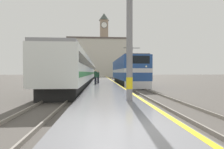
{
  "coord_description": "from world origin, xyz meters",
  "views": [
    {
      "loc": [
        -0.57,
        -4.76,
        1.8
      ],
      "look_at": [
        1.45,
        22.96,
        1.46
      ],
      "focal_mm": 28.0,
      "sensor_mm": 36.0,
      "label": 1
    }
  ],
  "objects_px": {
    "second_waiting_passenger": "(95,76)",
    "locomotive_train": "(127,71)",
    "person_on_platform": "(98,77)",
    "passenger_train": "(84,71)",
    "clock_tower": "(104,43)",
    "catenary_mast": "(131,15)"
  },
  "relations": [
    {
      "from": "locomotive_train",
      "to": "catenary_mast",
      "type": "height_order",
      "value": "catenary_mast"
    },
    {
      "from": "catenary_mast",
      "to": "second_waiting_passenger",
      "type": "relative_size",
      "value": 4.97
    },
    {
      "from": "second_waiting_passenger",
      "to": "clock_tower",
      "type": "bearing_deg",
      "value": 87.31
    },
    {
      "from": "person_on_platform",
      "to": "second_waiting_passenger",
      "type": "distance_m",
      "value": 2.16
    },
    {
      "from": "passenger_train",
      "to": "second_waiting_passenger",
      "type": "height_order",
      "value": "passenger_train"
    },
    {
      "from": "locomotive_train",
      "to": "clock_tower",
      "type": "height_order",
      "value": "clock_tower"
    },
    {
      "from": "locomotive_train",
      "to": "second_waiting_passenger",
      "type": "bearing_deg",
      "value": -148.22
    },
    {
      "from": "locomotive_train",
      "to": "person_on_platform",
      "type": "xyz_separation_m",
      "value": [
        -4.09,
        -0.59,
        -0.72
      ]
    },
    {
      "from": "second_waiting_passenger",
      "to": "passenger_train",
      "type": "bearing_deg",
      "value": 103.08
    },
    {
      "from": "passenger_train",
      "to": "person_on_platform",
      "type": "height_order",
      "value": "passenger_train"
    },
    {
      "from": "passenger_train",
      "to": "catenary_mast",
      "type": "height_order",
      "value": "catenary_mast"
    },
    {
      "from": "person_on_platform",
      "to": "passenger_train",
      "type": "bearing_deg",
      "value": 109.12
    },
    {
      "from": "locomotive_train",
      "to": "clock_tower",
      "type": "distance_m",
      "value": 52.61
    },
    {
      "from": "person_on_platform",
      "to": "clock_tower",
      "type": "bearing_deg",
      "value": 87.54
    },
    {
      "from": "passenger_train",
      "to": "catenary_mast",
      "type": "distance_m",
      "value": 22.65
    },
    {
      "from": "locomotive_train",
      "to": "second_waiting_passenger",
      "type": "height_order",
      "value": "locomotive_train"
    },
    {
      "from": "catenary_mast",
      "to": "person_on_platform",
      "type": "xyz_separation_m",
      "value": [
        -1.77,
        15.04,
        -3.51
      ]
    },
    {
      "from": "locomotive_train",
      "to": "catenary_mast",
      "type": "relative_size",
      "value": 1.64
    },
    {
      "from": "second_waiting_passenger",
      "to": "clock_tower",
      "type": "xyz_separation_m",
      "value": [
        2.53,
        53.8,
        13.12
      ]
    },
    {
      "from": "passenger_train",
      "to": "clock_tower",
      "type": "bearing_deg",
      "value": 84.04
    },
    {
      "from": "second_waiting_passenger",
      "to": "locomotive_train",
      "type": "bearing_deg",
      "value": 31.78
    },
    {
      "from": "clock_tower",
      "to": "locomotive_train",
      "type": "bearing_deg",
      "value": -87.9
    }
  ]
}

